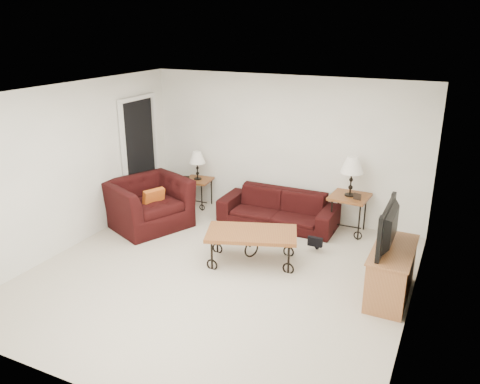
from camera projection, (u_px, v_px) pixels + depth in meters
name	position (u px, v px, depth m)	size (l,w,h in m)	color
ground	(218.00, 275.00, 6.69)	(5.00, 5.00, 0.00)	beige
wall_back	(284.00, 148.00, 8.40)	(5.00, 0.02, 2.50)	white
wall_front	(81.00, 276.00, 4.14)	(5.00, 0.02, 2.50)	white
wall_left	(72.00, 167.00, 7.28)	(0.02, 5.00, 2.50)	white
wall_right	(418.00, 222.00, 5.26)	(0.02, 5.00, 2.50)	white
ceiling	(215.00, 93.00, 5.85)	(5.00, 5.00, 0.00)	white
doorway	(140.00, 156.00, 8.75)	(0.08, 0.94, 2.04)	black
sofa	(278.00, 208.00, 8.27)	(2.01, 0.79, 0.59)	black
side_table_left	(198.00, 193.00, 9.11)	(0.49, 0.49, 0.53)	brown
side_table_right	(348.00, 214.00, 7.94)	(0.60, 0.60, 0.65)	brown
lamp_left	(197.00, 166.00, 8.94)	(0.30, 0.30, 0.53)	black
lamp_right	(351.00, 177.00, 7.72)	(0.37, 0.37, 0.65)	black
photo_frame_left	(187.00, 178.00, 8.94)	(0.11, 0.01, 0.09)	black
photo_frame_right	(357.00, 197.00, 7.62)	(0.13, 0.02, 0.11)	black
coffee_table	(251.00, 247.00, 6.96)	(1.29, 0.70, 0.48)	brown
armchair	(148.00, 204.00, 8.17)	(1.26, 1.10, 0.82)	black
throw_pillow	(154.00, 200.00, 8.03)	(0.37, 0.10, 0.37)	#C85319
tv_stand	(391.00, 272.00, 6.07)	(0.46, 1.11, 0.67)	#A46A3C
television	(395.00, 227.00, 5.87)	(1.00, 0.13, 0.57)	black
backpack	(318.00, 236.00, 7.35)	(0.35, 0.27, 0.45)	black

